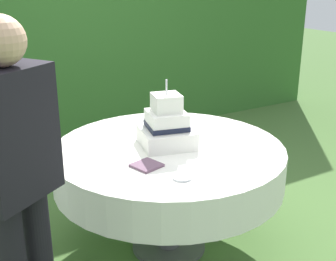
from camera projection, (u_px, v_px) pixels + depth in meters
name	position (u px, v px, depth m)	size (l,w,h in m)	color
ground_plane	(169.00, 247.00, 3.02)	(20.00, 20.00, 0.00)	#476B33
foliage_hedge	(48.00, 32.00, 4.58)	(6.86, 0.45, 2.31)	#336628
cake_table	(169.00, 164.00, 2.82)	(1.43, 1.43, 0.72)	#4C4C51
wedding_cake	(168.00, 126.00, 2.77)	(0.38, 0.38, 0.42)	white
serving_plate_near	(177.00, 116.00, 3.33)	(0.11, 0.11, 0.01)	white
serving_plate_far	(172.00, 127.00, 3.11)	(0.12, 0.12, 0.01)	white
serving_plate_left	(182.00, 177.00, 2.35)	(0.11, 0.11, 0.01)	white
napkin_stack	(147.00, 165.00, 2.49)	(0.14, 0.14, 0.01)	#6B4C60
standing_person	(17.00, 179.00, 1.87)	(0.41, 0.36, 1.60)	black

